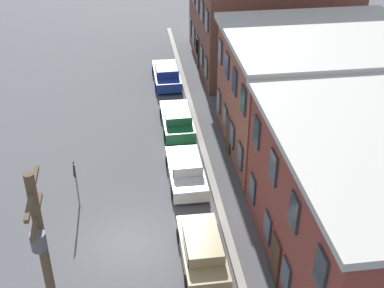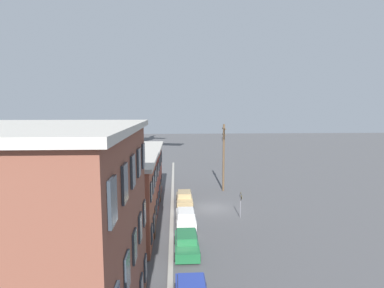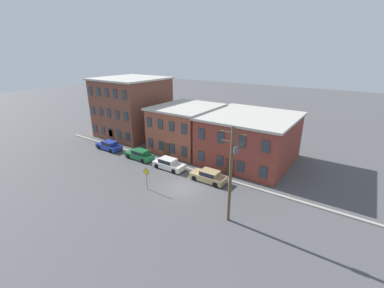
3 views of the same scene
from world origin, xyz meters
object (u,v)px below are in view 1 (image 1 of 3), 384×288
at_px(car_white, 186,169).
at_px(car_tan, 203,250).
at_px(car_blue, 167,74).
at_px(caution_sign, 75,177).
at_px(utility_pole, 50,284).
at_px(car_green, 177,119).

relative_size(car_white, car_tan, 1.00).
bearing_deg(car_blue, caution_sign, -22.75).
bearing_deg(utility_pole, car_tan, 134.71).
distance_m(car_green, utility_pole, 18.59).
bearing_deg(car_green, car_white, -1.51).
bearing_deg(caution_sign, car_green, 140.34).
xyz_separation_m(car_white, caution_sign, (1.46, -5.63, 1.06)).
height_order(caution_sign, utility_pole, utility_pole).
bearing_deg(car_blue, car_white, -0.59).
bearing_deg(car_white, utility_pole, -25.30).
relative_size(car_tan, utility_pole, 0.49).
xyz_separation_m(car_tan, utility_pole, (5.40, -5.45, 4.34)).
distance_m(car_blue, utility_pole, 24.97).
xyz_separation_m(car_white, utility_pole, (11.66, -5.51, 4.34)).
relative_size(car_green, car_tan, 1.00).
bearing_deg(utility_pole, car_blue, 166.75).
bearing_deg(utility_pole, caution_sign, -179.31).
bearing_deg(car_tan, car_green, 179.02).
bearing_deg(caution_sign, car_tan, 49.28).
height_order(car_blue, car_green, same).
distance_m(car_tan, utility_pole, 8.82).
bearing_deg(car_white, car_green, 178.49).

